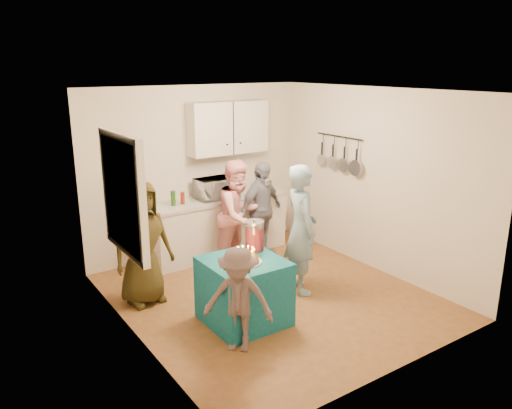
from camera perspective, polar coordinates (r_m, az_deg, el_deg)
floor at (r=6.57m, az=1.74°, el=-10.40°), size 4.00×4.00×0.00m
ceiling at (r=5.90m, az=1.96°, el=12.89°), size 4.00×4.00×0.00m
back_wall at (r=7.77m, az=-6.86°, el=3.82°), size 3.60×3.60×0.00m
left_wall at (r=5.30m, az=-14.15°, el=-2.27°), size 4.00×4.00×0.00m
right_wall at (r=7.28m, az=13.41°, el=2.68°), size 4.00×4.00×0.00m
window_night at (r=5.51m, az=-15.12°, el=1.07°), size 0.04×1.00×1.20m
counter at (r=7.83m, az=-4.34°, el=-2.61°), size 2.20×0.58×0.86m
countertop at (r=7.70m, az=-4.41°, el=0.60°), size 2.24×0.62×0.05m
upper_cabinet at (r=7.77m, az=-3.19°, el=8.77°), size 1.30×0.30×0.80m
pot_rack at (r=7.65m, az=9.29°, el=5.82°), size 0.12×1.00×0.60m
microwave at (r=7.63m, az=-4.77°, el=1.85°), size 0.58×0.41×0.31m
party_table at (r=5.81m, az=-1.39°, el=-9.88°), size 0.85×0.85×0.76m
donut_cake at (r=5.57m, az=-1.27°, el=-5.79°), size 0.38×0.38×0.18m
punch_jar at (r=5.90m, az=-0.17°, el=-3.68°), size 0.22×0.22×0.34m
man_birthday at (r=6.44m, az=5.18°, el=-2.83°), size 0.58×0.72×1.70m
woman_back_left at (r=6.28m, az=-12.90°, el=-4.28°), size 0.82×0.58×1.57m
woman_back_center at (r=7.17m, az=-1.99°, el=-1.21°), size 0.93×0.82×1.61m
woman_back_right at (r=7.59m, az=0.59°, el=-0.65°), size 0.94×0.58×1.50m
child_near_left at (r=5.21m, az=-2.05°, el=-10.84°), size 0.81×0.81×1.13m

